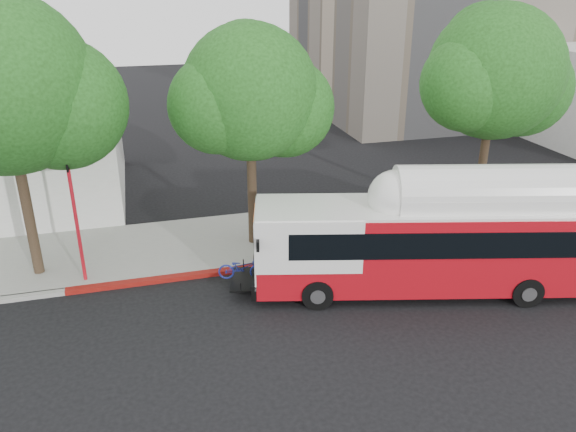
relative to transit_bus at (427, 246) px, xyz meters
name	(u,v)px	position (x,y,z in m)	size (l,w,h in m)	color
ground	(324,321)	(-3.91, -0.97, -1.67)	(120.00, 120.00, 0.00)	black
sidewalk	(274,235)	(-3.91, 5.53, -1.60)	(60.00, 5.00, 0.15)	gray
curb_strip	(291,263)	(-3.91, 2.93, -1.60)	(60.00, 0.30, 0.15)	gray
red_curb_segment	(212,273)	(-6.91, 2.93, -1.59)	(10.00, 0.32, 0.16)	maroon
street_tree_left	(21,91)	(-12.44, 4.59, 4.93)	(6.67, 5.80, 9.74)	#2D2116
street_tree_mid	(260,97)	(-4.50, 5.09, 4.23)	(5.75, 5.00, 8.62)	#2D2116
street_tree_right	(503,77)	(5.53, 4.89, 4.58)	(6.21, 5.40, 9.18)	#2D2116
transit_bus	(427,246)	(0.00, 0.00, 0.00)	(12.27, 5.08, 3.58)	#B10C16
signal_pole	(77,224)	(-11.27, 3.52, 0.60)	(0.13, 0.42, 4.42)	red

